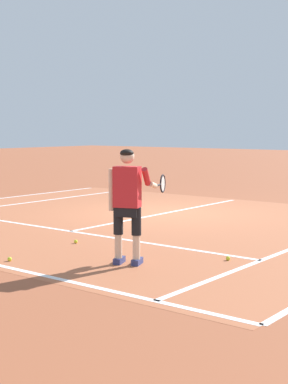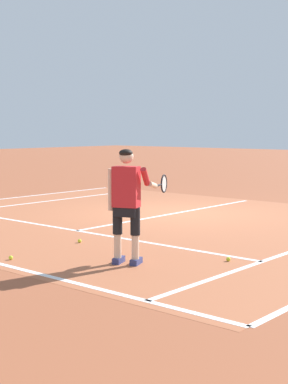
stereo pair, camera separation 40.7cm
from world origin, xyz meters
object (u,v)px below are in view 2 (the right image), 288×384
Objects in this scene: tennis_ball_by_baseline at (228,259)px; tennis_ball_mid_court at (80,241)px; tennis_player at (127,198)px; tennis_ball_near_feet at (11,258)px.

tennis_ball_by_baseline and tennis_ball_mid_court have the same top height.
tennis_ball_by_baseline is (1.05, 1.13, -0.96)m from tennis_player.
tennis_ball_by_baseline is (2.59, 2.10, 0.00)m from tennis_ball_near_feet.
tennis_ball_mid_court is at bearing 96.83° from tennis_ball_near_feet.
tennis_player reaches higher than tennis_ball_by_baseline.
tennis_ball_near_feet is 1.63m from tennis_ball_mid_court.
tennis_player is at bearing -132.93° from tennis_ball_by_baseline.
tennis_ball_near_feet is 3.34m from tennis_ball_by_baseline.
tennis_player is 25.95× the size of tennis_ball_near_feet.
tennis_player is at bearing 32.29° from tennis_ball_near_feet.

